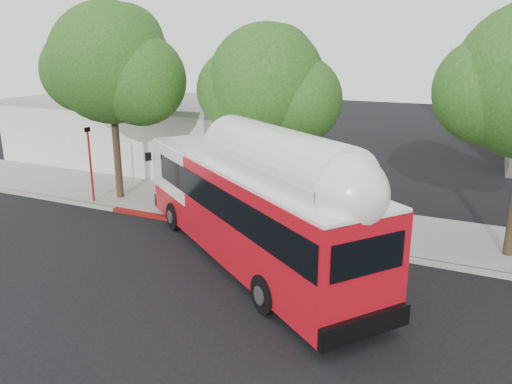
% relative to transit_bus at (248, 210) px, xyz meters
% --- Properties ---
extents(ground, '(120.00, 120.00, 0.00)m').
position_rel_transit_bus_xyz_m(ground, '(-0.34, -1.49, -1.95)').
color(ground, black).
rests_on(ground, ground).
extents(sidewalk, '(60.00, 5.00, 0.15)m').
position_rel_transit_bus_xyz_m(sidewalk, '(-0.34, 5.01, -1.87)').
color(sidewalk, gray).
rests_on(sidewalk, ground).
extents(curb_strip, '(60.00, 0.30, 0.15)m').
position_rel_transit_bus_xyz_m(curb_strip, '(-0.34, 2.41, -1.87)').
color(curb_strip, gray).
rests_on(curb_strip, ground).
extents(red_curb_segment, '(10.00, 0.32, 0.16)m').
position_rel_transit_bus_xyz_m(red_curb_segment, '(-3.34, 2.41, -1.87)').
color(red_curb_segment, maroon).
rests_on(red_curb_segment, ground).
extents(street_tree_left, '(6.67, 5.80, 9.74)m').
position_rel_transit_bus_xyz_m(street_tree_left, '(-8.87, 4.07, 4.66)').
color(street_tree_left, '#2D2116').
rests_on(street_tree_left, ground).
extents(street_tree_mid, '(5.75, 5.00, 8.62)m').
position_rel_transit_bus_xyz_m(street_tree_mid, '(-0.94, 4.57, 3.96)').
color(street_tree_mid, '#2D2116').
rests_on(street_tree_mid, ground).
extents(low_commercial_bldg, '(16.20, 10.20, 4.25)m').
position_rel_transit_bus_xyz_m(low_commercial_bldg, '(-14.34, 12.51, 0.20)').
color(low_commercial_bldg, silver).
rests_on(low_commercial_bldg, ground).
extents(transit_bus, '(12.79, 10.31, 4.17)m').
position_rel_transit_bus_xyz_m(transit_bus, '(0.00, 0.00, 0.00)').
color(transit_bus, red).
rests_on(transit_bus, ground).
extents(signal_pole, '(0.11, 0.37, 3.87)m').
position_rel_transit_bus_xyz_m(signal_pole, '(-10.07, 2.86, 0.03)').
color(signal_pole, '#A71911').
rests_on(signal_pole, ground).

